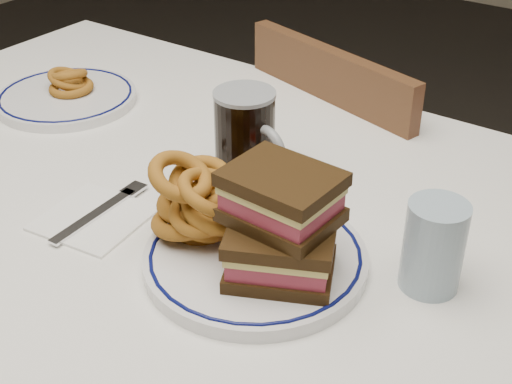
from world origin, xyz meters
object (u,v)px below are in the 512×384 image
Objects in this scene: reuben_sandwich at (281,225)px; far_plate at (66,97)px; chair_far at (359,214)px; beer_mug at (246,139)px; main_plate at (255,258)px.

reuben_sandwich reaches higher than far_plate.
reuben_sandwich reaches higher than chair_far.
reuben_sandwich and beer_mug have the same top height.
main_plate is at bearing -50.73° from beer_mug.
far_plate is at bearing -136.01° from chair_far.
beer_mug is (-0.16, 0.15, -0.01)m from reuben_sandwich.
main_plate is (0.14, -0.57, 0.30)m from chair_far.
beer_mug is at bearing -5.54° from far_plate.
beer_mug is 0.59× the size of far_plate.
far_plate is at bearing 174.46° from beer_mug.
chair_far is 3.11× the size of main_plate.
chair_far reaches higher than far_plate.
chair_far is 5.63× the size of reuben_sandwich.
main_plate is 0.08m from reuben_sandwich.
reuben_sandwich is 0.62× the size of far_plate.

